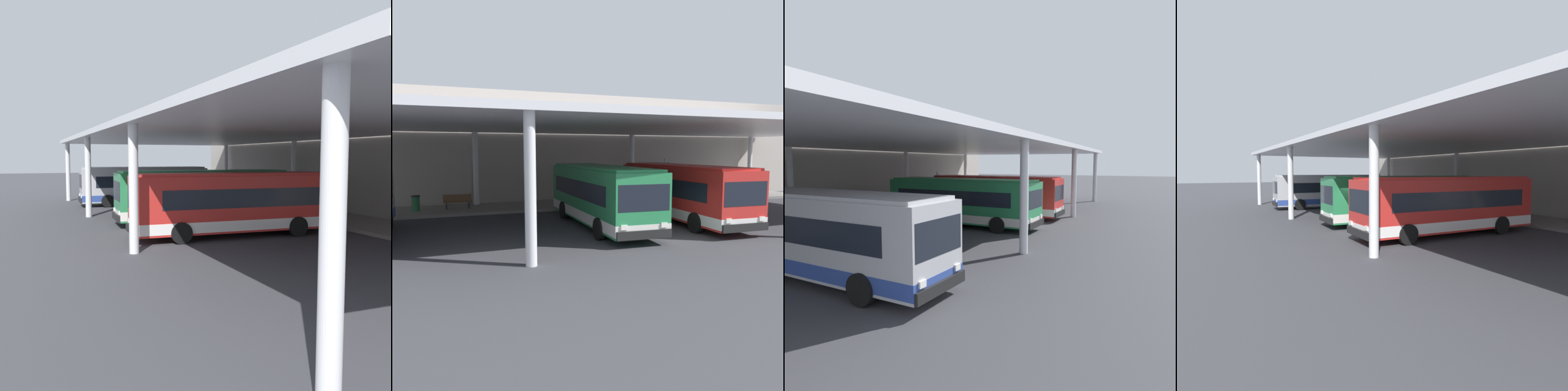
% 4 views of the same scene
% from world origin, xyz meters
% --- Properties ---
extents(ground_plane, '(200.00, 200.00, 0.00)m').
position_xyz_m(ground_plane, '(0.00, 0.00, 0.00)').
color(ground_plane, '#3D3D42').
extents(platform_kerb, '(42.00, 4.50, 0.18)m').
position_xyz_m(platform_kerb, '(0.00, 11.75, 0.09)').
color(platform_kerb, gray).
rests_on(platform_kerb, ground).
extents(station_building_facade, '(48.00, 1.60, 8.37)m').
position_xyz_m(station_building_facade, '(0.00, 15.00, 4.18)').
color(station_building_facade, '#ADA399').
rests_on(station_building_facade, ground).
extents(canopy_shelter, '(40.00, 17.00, 5.55)m').
position_xyz_m(canopy_shelter, '(0.00, 5.50, 5.31)').
color(canopy_shelter, silver).
rests_on(canopy_shelter, ground).
extents(bus_second_bay, '(3.14, 10.66, 3.17)m').
position_xyz_m(bus_second_bay, '(-0.96, 3.55, 1.66)').
color(bus_second_bay, '#28844C').
rests_on(bus_second_bay, ground).
extents(bus_middle_bay, '(3.04, 10.63, 3.17)m').
position_xyz_m(bus_middle_bay, '(3.93, 3.26, 1.66)').
color(bus_middle_bay, red).
rests_on(bus_middle_bay, ground).
extents(bench_waiting, '(1.80, 0.45, 0.92)m').
position_xyz_m(bench_waiting, '(-7.57, 11.82, 0.66)').
color(bench_waiting, brown).
rests_on(bench_waiting, platform_kerb).
extents(trash_bin, '(0.52, 0.52, 0.98)m').
position_xyz_m(trash_bin, '(-10.10, 11.64, 0.68)').
color(trash_bin, '#236638').
rests_on(trash_bin, platform_kerb).
extents(banner_sign, '(0.70, 0.12, 3.20)m').
position_xyz_m(banner_sign, '(7.72, 10.94, 1.98)').
color(banner_sign, '#B2B2B7').
rests_on(banner_sign, platform_kerb).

